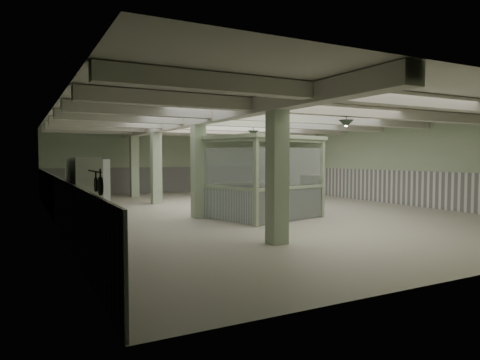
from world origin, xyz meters
name	(u,v)px	position (x,y,z in m)	size (l,w,h in m)	color
floor	(248,210)	(0.00, 0.00, 0.00)	(20.00, 20.00, 0.00)	beige
ceiling	(248,118)	(0.00, 0.00, 3.60)	(14.00, 20.00, 0.02)	silver
wall_back	(168,162)	(0.00, 10.00, 1.80)	(14.00, 0.02, 3.60)	#A4B692
wall_left	(53,166)	(-7.00, 0.00, 1.80)	(0.02, 20.00, 3.60)	#A4B692
wall_right	(380,163)	(7.00, 0.00, 1.80)	(0.02, 20.00, 3.60)	#A4B692
wainscot_left	(55,199)	(-6.97, 0.00, 0.75)	(0.05, 19.90, 1.50)	silver
wainscot_right	(379,186)	(6.97, 0.00, 0.75)	(0.05, 19.90, 1.50)	silver
wainscot_back	(168,180)	(0.00, 9.97, 0.75)	(13.90, 0.05, 1.50)	silver
girder	(188,121)	(-2.50, 0.00, 3.38)	(0.45, 19.90, 0.40)	beige
beam_a	(403,99)	(0.00, -7.50, 3.42)	(13.90, 0.35, 0.32)	beige
beam_b	(333,110)	(0.00, -5.00, 3.42)	(13.90, 0.35, 0.32)	beige
beam_c	(284,117)	(0.00, -2.50, 3.42)	(13.90, 0.35, 0.32)	beige
beam_d	(248,123)	(0.00, 0.00, 3.42)	(13.90, 0.35, 0.32)	beige
beam_e	(221,127)	(0.00, 2.50, 3.42)	(13.90, 0.35, 0.32)	beige
beam_f	(200,130)	(0.00, 5.00, 3.42)	(13.90, 0.35, 0.32)	beige
beam_g	(182,133)	(0.00, 7.50, 3.42)	(13.90, 0.35, 0.32)	beige
column_a	(277,169)	(-2.50, -6.00, 1.80)	(0.42, 0.42, 3.60)	#AEC49E
column_b	(198,165)	(-2.50, -1.00, 1.80)	(0.42, 0.42, 3.60)	#AEC49E
column_c	(156,164)	(-2.50, 4.00, 1.80)	(0.42, 0.42, 3.60)	#AEC49E
column_d	(134,163)	(-2.50, 8.00, 1.80)	(0.42, 0.42, 3.60)	#AEC49E
hook_rail	(94,171)	(-6.93, -7.60, 1.85)	(0.02, 0.02, 1.20)	black
pendant_front	(346,124)	(0.50, -5.00, 3.05)	(0.44, 0.44, 0.22)	#2C392A
pendant_mid	(253,133)	(0.50, 0.50, 3.05)	(0.44, 0.44, 0.22)	#2C392A
pendant_back	(205,138)	(0.50, 5.50, 3.05)	(0.44, 0.44, 0.22)	#2C392A
prep_counter	(80,218)	(-6.54, -2.60, 0.46)	(0.82, 4.66, 0.91)	silver
pitcher_near	(75,194)	(-6.59, -1.98, 1.04)	(0.19, 0.22, 0.28)	silver
pitcher_far	(79,197)	(-6.59, -2.83, 1.03)	(0.17, 0.20, 0.26)	silver
veg_colander	(82,197)	(-6.45, -2.27, 1.00)	(0.44, 0.44, 0.20)	#38383C
orange_bowl	(74,197)	(-6.58, -1.51, 0.94)	(0.22, 0.22, 0.08)	#B2B2B7
skillet_near	(100,186)	(-6.88, -7.85, 1.63)	(0.29, 0.29, 0.04)	black
skillet_far	(96,185)	(-6.88, -7.42, 1.63)	(0.23, 0.23, 0.03)	black
walkin_cooler	(84,204)	(-6.62, -4.00, 0.97)	(0.95, 2.13, 1.95)	white
guard_booth	(262,164)	(-0.50, -1.92, 1.86)	(4.08, 3.70, 2.79)	#A0B490
filing_cabinet	(312,196)	(1.23, -2.44, 0.72)	(0.47, 0.67, 1.45)	#606352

